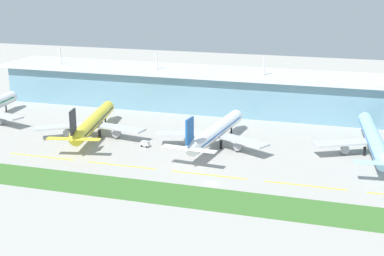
{
  "coord_description": "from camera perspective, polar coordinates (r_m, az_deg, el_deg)",
  "views": [
    {
      "loc": [
        46.89,
        -172.58,
        70.77
      ],
      "look_at": [
        -19.65,
        40.93,
        7.0
      ],
      "focal_mm": 52.34,
      "sensor_mm": 36.0,
      "label": 1
    }
  ],
  "objects": [
    {
      "name": "ground_plane",
      "position": [
        192.33,
        1.97,
        -5.68
      ],
      "size": [
        600.0,
        600.0,
        0.0
      ],
      "primitive_type": "plane",
      "color": "#A8A59E"
    },
    {
      "name": "terminal_building",
      "position": [
        284.46,
        7.44,
        3.55
      ],
      "size": [
        288.0,
        34.0,
        29.61
      ],
      "color": "#6693A8",
      "rests_on": "ground"
    },
    {
      "name": "airliner_near_middle",
      "position": [
        246.87,
        -10.08,
        0.56
      ],
      "size": [
        47.75,
        63.98,
        18.9
      ],
      "color": "yellow",
      "rests_on": "ground"
    },
    {
      "name": "airliner_center",
      "position": [
        228.9,
        2.35,
        -0.42
      ],
      "size": [
        48.6,
        63.15,
        18.9
      ],
      "color": "white",
      "rests_on": "ground"
    },
    {
      "name": "airliner_far_middle",
      "position": [
        230.44,
        18.03,
        -1.09
      ],
      "size": [
        48.46,
        72.04,
        18.9
      ],
      "color": "#9ED1EA",
      "rests_on": "ground"
    },
    {
      "name": "taxiway_stripe_west",
      "position": [
        226.73,
        -15.08,
        -2.84
      ],
      "size": [
        28.0,
        0.7,
        0.04
      ],
      "primitive_type": "cube",
      "color": "yellow",
      "rests_on": "ground"
    },
    {
      "name": "taxiway_stripe_mid_west",
      "position": [
        211.06,
        -7.21,
        -3.8
      ],
      "size": [
        28.0,
        0.7,
        0.04
      ],
      "primitive_type": "cube",
      "color": "yellow",
      "rests_on": "ground"
    },
    {
      "name": "taxiway_stripe_centre",
      "position": [
        199.99,
        1.73,
        -4.81
      ],
      "size": [
        28.0,
        0.7,
        0.04
      ],
      "primitive_type": "cube",
      "color": "yellow",
      "rests_on": "ground"
    },
    {
      "name": "taxiway_stripe_mid_east",
      "position": [
        194.32,
        11.48,
        -5.77
      ],
      "size": [
        28.0,
        0.7,
        0.04
      ],
      "primitive_type": "cube",
      "color": "yellow",
      "rests_on": "ground"
    },
    {
      "name": "grass_verge",
      "position": [
        180.8,
        0.87,
        -7.11
      ],
      "size": [
        300.0,
        18.0,
        0.1
      ],
      "primitive_type": "cube",
      "color": "#3D702D",
      "rests_on": "ground"
    },
    {
      "name": "baggage_cart",
      "position": [
        231.29,
        -4.79,
        -1.63
      ],
      "size": [
        3.89,
        2.62,
        2.48
      ],
      "color": "silver",
      "rests_on": "ground"
    }
  ]
}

